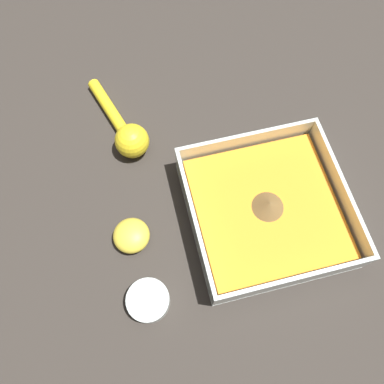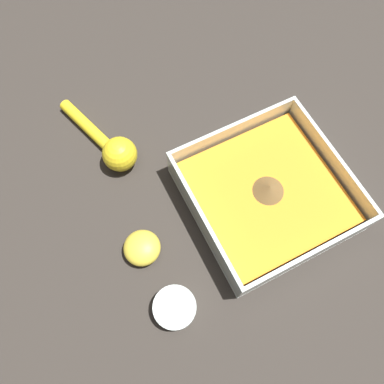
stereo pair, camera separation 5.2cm
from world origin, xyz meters
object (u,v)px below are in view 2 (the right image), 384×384
square_dish (266,194)px  spice_bowl (175,308)px  lemon_squeezer (112,148)px  lemon_half (142,248)px

square_dish → spice_bowl: (0.09, -0.21, -0.01)m
lemon_squeezer → spice_bowl: bearing=-21.8°
square_dish → spice_bowl: size_ratio=3.81×
spice_bowl → lemon_half: lemon_half is taller
spice_bowl → lemon_squeezer: bearing=176.1°
spice_bowl → lemon_half: size_ratio=1.09×
lemon_squeezer → lemon_half: (0.18, -0.03, -0.01)m
square_dish → lemon_half: size_ratio=4.17×
square_dish → lemon_squeezer: size_ratio=1.30×
spice_bowl → lemon_squeezer: 0.28m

